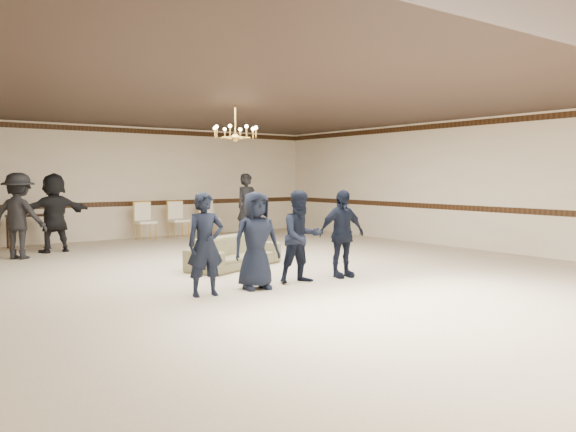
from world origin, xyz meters
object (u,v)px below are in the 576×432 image
object	(u,v)px
boy_d	(342,234)
adult_left	(19,216)
boy_b	(256,240)
adult_right	(247,207)
adult_mid	(54,213)
console_table	(28,231)
settee	(235,252)
boy_a	(205,244)
boy_c	(301,237)
banquet_chair_left	(146,222)
banquet_chair_right	(210,219)
chandelier	(235,121)
banquet_chair_mid	(179,220)

from	to	relation	value
boy_d	adult_left	xyz separation A→B (m)	(-4.13, 5.81, 0.16)
boy_b	adult_right	world-z (taller)	adult_right
adult_mid	console_table	world-z (taller)	adult_mid
settee	boy_a	bearing A→B (deg)	-151.66
boy_a	settee	xyz separation A→B (m)	(1.72, 2.05, -0.47)
boy_c	settee	world-z (taller)	boy_c
boy_b	console_table	distance (m)	7.96
boy_b	boy_d	bearing A→B (deg)	10.76
banquet_chair_left	adult_left	bearing A→B (deg)	-152.37
boy_b	adult_left	xyz separation A→B (m)	(-2.33, 5.81, 0.16)
adult_left	banquet_chair_right	distance (m)	5.86
boy_c	banquet_chair_right	world-z (taller)	boy_c
boy_c	adult_left	distance (m)	6.65
settee	boy_d	bearing A→B (deg)	-86.00
banquet_chair_left	console_table	bearing A→B (deg)	177.75
banquet_chair_right	boy_d	bearing A→B (deg)	-104.24
chandelier	adult_left	distance (m)	5.21
boy_c	banquet_chair_left	bearing A→B (deg)	94.08
boy_c	adult_left	size ratio (longest dim) A/B	0.83
boy_d	banquet_chair_left	distance (m)	7.58
boy_c	settee	size ratio (longest dim) A/B	0.74
chandelier	boy_a	size ratio (longest dim) A/B	0.61
settee	banquet_chair_right	xyz separation A→B (m)	(2.43, 5.51, 0.22)
chandelier	boy_b	xyz separation A→B (m)	(-1.03, -2.33, -2.10)
adult_left	adult_mid	distance (m)	1.14
boy_b	console_table	size ratio (longest dim) A/B	1.56
boy_d	banquet_chair_mid	xyz separation A→B (m)	(0.45, 7.56, -0.25)
boy_a	banquet_chair_left	distance (m)	7.86
adult_left	banquet_chair_left	bearing A→B (deg)	-111.81
chandelier	adult_mid	xyz separation A→B (m)	(-2.46, 4.18, -1.94)
banquet_chair_mid	console_table	bearing A→B (deg)	176.43
settee	adult_mid	world-z (taller)	adult_mid
adult_right	console_table	distance (m)	5.69
chandelier	banquet_chair_right	distance (m)	6.15
boy_d	settee	bearing A→B (deg)	123.60
banquet_chair_left	banquet_chair_mid	size ratio (longest dim) A/B	1.00
boy_a	boy_d	world-z (taller)	same
console_table	boy_d	bearing A→B (deg)	-61.70
chandelier	settee	world-z (taller)	chandelier
settee	banquet_chair_right	distance (m)	6.03
banquet_chair_mid	console_table	xyz separation A→B (m)	(-4.00, 0.20, -0.11)
boy_d	settee	distance (m)	2.32
boy_c	banquet_chair_mid	world-z (taller)	boy_c
boy_c	banquet_chair_right	distance (m)	7.92
banquet_chair_right	console_table	distance (m)	5.01
adult_mid	banquet_chair_right	distance (m)	4.81
boy_a	adult_left	world-z (taller)	adult_left
chandelier	adult_left	size ratio (longest dim) A/B	0.50
boy_c	adult_left	world-z (taller)	adult_left
boy_a	boy_b	distance (m)	0.90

